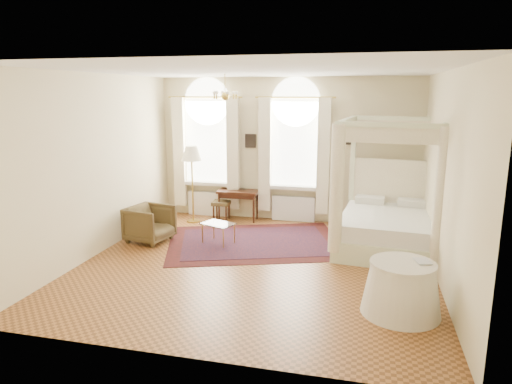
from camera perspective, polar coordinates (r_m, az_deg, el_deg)
ground at (r=8.12m, az=-0.00°, el=-9.01°), size 6.00×6.00×0.00m
room_walls at (r=7.62m, az=-0.00°, el=5.00°), size 6.00×6.00×6.00m
window_left at (r=10.96m, az=-6.15°, el=4.57°), size 1.62×0.27×3.29m
window_right at (r=10.45m, az=4.79°, el=4.22°), size 1.62×0.27×3.29m
chandelier at (r=8.96m, az=-3.88°, el=12.01°), size 0.51×0.45×0.50m
wall_pictures at (r=10.51m, az=4.30°, el=6.49°), size 2.54×0.03×0.39m
canopy_bed at (r=9.05m, az=16.17°, el=-3.48°), size 2.08×2.46×2.48m
nightstand at (r=10.44m, az=18.23°, el=-3.14°), size 0.42×0.39×0.56m
nightstand_lamp at (r=10.36m, az=18.30°, el=-0.16°), size 0.27×0.27×0.40m
writing_desk at (r=10.71m, az=-2.23°, el=-0.34°), size 0.95×0.51×0.71m
laptop at (r=10.76m, az=-1.82°, el=0.36°), size 0.34×0.26×0.02m
stool at (r=10.74m, az=-4.36°, el=-1.55°), size 0.42×0.42×0.46m
armchair at (r=9.45m, az=-13.14°, el=-3.88°), size 0.95×0.93×0.73m
coffee_table at (r=9.09m, az=-4.74°, el=-4.17°), size 0.73×0.63×0.42m
floor_lamp at (r=10.48m, az=-8.05°, el=4.32°), size 0.46×0.46×1.77m
oriental_rug at (r=9.24m, az=-0.12°, el=-6.27°), size 4.05×3.45×0.01m
side_table at (r=6.61m, az=17.72°, el=-11.39°), size 1.07×1.07×0.73m
book at (r=6.53m, az=19.32°, el=-8.18°), size 0.25×0.29×0.02m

